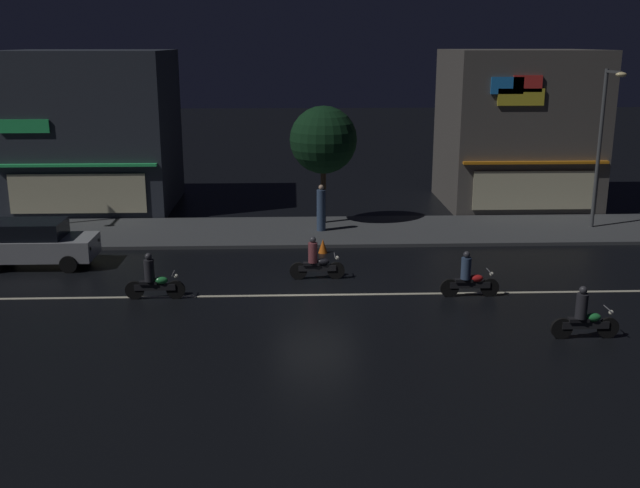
# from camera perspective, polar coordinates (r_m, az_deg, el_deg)

# --- Properties ---
(ground_plane) EXTENTS (140.00, 140.00, 0.00)m
(ground_plane) POSITION_cam_1_polar(r_m,az_deg,el_deg) (24.05, -0.36, -3.95)
(ground_plane) COLOR black
(lane_divider_stripe) EXTENTS (32.97, 0.16, 0.01)m
(lane_divider_stripe) POSITION_cam_1_polar(r_m,az_deg,el_deg) (24.05, -0.36, -3.94)
(lane_divider_stripe) COLOR beige
(lane_divider_stripe) RESTS_ON ground
(sidewalk_far) EXTENTS (34.70, 4.91, 0.14)m
(sidewalk_far) POSITION_cam_1_polar(r_m,az_deg,el_deg) (31.79, -0.82, 0.98)
(sidewalk_far) COLOR #424447
(sidewalk_far) RESTS_ON ground
(storefront_left_block) EXTENTS (7.05, 6.51, 7.56)m
(storefront_left_block) POSITION_cam_1_polar(r_m,az_deg,el_deg) (38.31, 14.90, 8.56)
(storefront_left_block) COLOR #56514C
(storefront_left_block) RESTS_ON ground
(storefront_center_block) EXTENTS (7.65, 6.89, 7.54)m
(storefront_center_block) POSITION_cam_1_polar(r_m,az_deg,el_deg) (38.12, -17.08, 8.36)
(storefront_center_block) COLOR #2D333D
(storefront_center_block) RESTS_ON ground
(streetlamp_mid) EXTENTS (0.44, 1.64, 6.71)m
(streetlamp_mid) POSITION_cam_1_polar(r_m,az_deg,el_deg) (33.50, 20.89, 7.78)
(streetlamp_mid) COLOR #47494C
(streetlamp_mid) RESTS_ON sidewalk_far
(pedestrian_on_sidewalk) EXTENTS (0.38, 0.38, 1.97)m
(pedestrian_on_sidewalk) POSITION_cam_1_polar(r_m,az_deg,el_deg) (31.46, 0.09, 2.68)
(pedestrian_on_sidewalk) COLOR #334766
(pedestrian_on_sidewalk) RESTS_ON sidewalk_far
(street_tree) EXTENTS (2.93, 2.93, 5.14)m
(street_tree) POSITION_cam_1_polar(r_m,az_deg,el_deg) (32.41, 0.26, 7.98)
(street_tree) COLOR #473323
(street_tree) RESTS_ON sidewalk_far
(parked_car_near_kerb) EXTENTS (4.30, 1.98, 1.67)m
(parked_car_near_kerb) POSITION_cam_1_polar(r_m,az_deg,el_deg) (28.87, -21.18, 0.09)
(parked_car_near_kerb) COLOR #9EA0A5
(parked_car_near_kerb) RESTS_ON ground
(motorcycle_lead) EXTENTS (1.90, 0.60, 1.52)m
(motorcycle_lead) POSITION_cam_1_polar(r_m,az_deg,el_deg) (25.47, -0.33, -1.35)
(motorcycle_lead) COLOR black
(motorcycle_lead) RESTS_ON ground
(motorcycle_following) EXTENTS (1.90, 0.60, 1.52)m
(motorcycle_following) POSITION_cam_1_polar(r_m,az_deg,el_deg) (24.10, -12.71, -2.71)
(motorcycle_following) COLOR black
(motorcycle_following) RESTS_ON ground
(motorcycle_opposite_lane) EXTENTS (1.90, 0.60, 1.52)m
(motorcycle_opposite_lane) POSITION_cam_1_polar(r_m,az_deg,el_deg) (24.19, 11.34, -2.57)
(motorcycle_opposite_lane) COLOR black
(motorcycle_opposite_lane) RESTS_ON ground
(motorcycle_trailing_far) EXTENTS (1.90, 0.60, 1.52)m
(motorcycle_trailing_far) POSITION_cam_1_polar(r_m,az_deg,el_deg) (21.69, 19.63, -5.29)
(motorcycle_trailing_far) COLOR black
(motorcycle_trailing_far) RESTS_ON ground
(traffic_cone) EXTENTS (0.36, 0.36, 0.55)m
(traffic_cone) POSITION_cam_1_polar(r_m,az_deg,el_deg) (28.73, 0.22, -0.16)
(traffic_cone) COLOR orange
(traffic_cone) RESTS_ON ground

